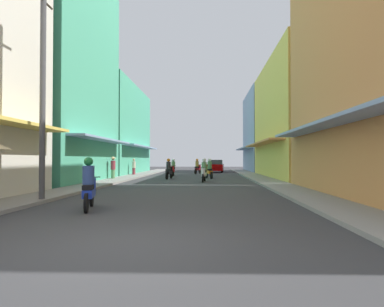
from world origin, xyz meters
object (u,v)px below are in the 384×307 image
Objects in this scene: parked_car at (216,166)px; pedestrian_crossing at (113,167)px; utility_pole at (43,90)px; motorbike_white at (204,171)px; motorbike_black at (169,170)px; pedestrian_foreground at (134,167)px; motorbike_blue at (89,186)px; motorbike_maroon at (198,167)px; motorbike_red at (173,168)px; motorbike_orange at (209,170)px.

pedestrian_crossing is at bearing -119.80° from parked_car.
utility_pole is at bearing -104.70° from parked_car.
motorbike_white is 0.23× the size of utility_pole.
motorbike_black is 5.93m from pedestrian_foreground.
parked_car is at bearing 80.74° from motorbike_blue.
utility_pole is at bearing 146.73° from motorbike_blue.
motorbike_maroon is 22.52m from utility_pole.
pedestrian_crossing is at bearing 104.29° from motorbike_blue.
motorbike_blue is at bearing -92.09° from motorbike_black.
motorbike_blue reaches higher than pedestrian_foreground.
motorbike_maroon and motorbike_black have the same top height.
motorbike_black is at bearing -49.62° from pedestrian_foreground.
motorbike_red is at bearing 88.82° from motorbike_blue.
pedestrian_foreground is 0.20× the size of utility_pole.
motorbike_maroon is 1.10× the size of pedestrian_foreground.
motorbike_blue is 1.02× the size of pedestrian_crossing.
motorbike_maroon is at bearing 94.16° from motorbike_white.
motorbike_blue is 12.37m from motorbike_white.
motorbike_maroon is 0.97× the size of motorbike_black.
parked_car is (1.93, 3.55, 0.04)m from motorbike_maroon.
motorbike_blue and motorbike_black have the same top height.
pedestrian_foreground is at bearing 89.20° from pedestrian_crossing.
motorbike_orange is 3.60m from motorbike_white.
motorbike_white is at bearing -94.25° from parked_car.
motorbike_black is 1.00× the size of motorbike_white.
motorbike_white reaches higher than pedestrian_foreground.
motorbike_maroon is 7.00m from pedestrian_foreground.
motorbike_red is at bearing -6.42° from pedestrian_foreground.
parked_car is at bearing 72.38° from motorbike_black.
motorbike_black is 0.23× the size of utility_pole.
motorbike_blue is at bearing -75.71° from pedestrian_crossing.
motorbike_white is at bearing 62.04° from utility_pole.
utility_pole is (1.03, -17.78, 3.17)m from pedestrian_foreground.
pedestrian_foreground is (-6.90, 3.76, 0.08)m from motorbike_orange.
motorbike_orange is at bearing 13.78° from motorbike_black.
motorbike_white is 1.15× the size of pedestrian_foreground.
pedestrian_crossing is (-6.65, 1.36, 0.28)m from motorbike_white.
motorbike_orange is 7.86m from pedestrian_foreground.
motorbike_orange reaches higher than parked_car.
motorbike_orange is 15.54m from utility_pole.
motorbike_blue is 15.92m from motorbike_orange.
motorbike_red is 4.10m from motorbike_black.
motorbike_blue is at bearing -95.98° from motorbike_maroon.
motorbike_white is 0.43× the size of parked_car.
pedestrian_foreground is (-5.74, -4.00, 0.08)m from motorbike_maroon.
motorbike_orange is 0.42× the size of parked_car.
motorbike_red is 3.71m from pedestrian_foreground.
motorbike_red and motorbike_blue have the same top height.
motorbike_red is 0.43× the size of parked_car.
motorbike_red is 8.91m from parked_car.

